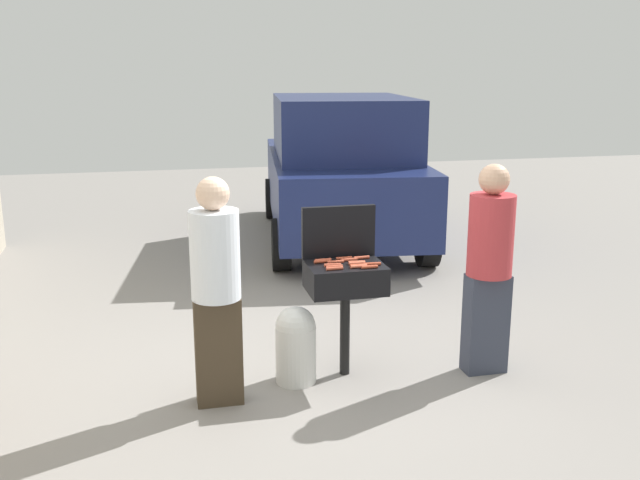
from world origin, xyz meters
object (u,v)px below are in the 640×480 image
Objects in this scene: hot_dog_7 at (323,260)px; hot_dog_9 at (322,261)px; hot_dog_11 at (372,264)px; hot_dog_14 at (359,266)px; bbq_grill at (345,282)px; hot_dog_3 at (335,268)px; hot_dog_1 at (344,258)px; hot_dog_12 at (358,265)px; propane_tank at (296,343)px; hot_dog_4 at (336,262)px; hot_dog_13 at (370,267)px; hot_dog_8 at (357,262)px; hot_dog_0 at (361,258)px; hot_dog_5 at (349,260)px; hot_dog_2 at (357,263)px; hot_dog_10 at (333,265)px; parked_minivan at (340,168)px; hot_dog_6 at (334,267)px; person_right at (489,262)px; person_left at (216,284)px.

hot_dog_9 is (-0.02, -0.04, 0.00)m from hot_dog_7.
hot_dog_14 is (-0.12, -0.04, 0.00)m from hot_dog_11.
hot_dog_3 is at bearing -130.95° from bbq_grill.
hot_dog_12 is (0.05, -0.23, 0.00)m from hot_dog_1.
hot_dog_4 is at bearing 14.54° from propane_tank.
hot_dog_12 reaches higher than propane_tank.
hot_dog_13 is (-0.05, -0.07, 0.00)m from hot_dog_11.
hot_dog_8 and hot_dog_11 have the same top height.
hot_dog_1 is at bearing 174.52° from hot_dog_0.
propane_tank is (-0.46, -0.13, -0.61)m from hot_dog_5.
hot_dog_4 and hot_dog_13 have the same top height.
hot_dog_3 and hot_dog_5 have the same top height.
hot_dog_5 is at bearing 104.50° from hot_dog_2.
hot_dog_2 is at bearing 26.25° from hot_dog_3.
hot_dog_0 and hot_dog_7 have the same top height.
hot_dog_10 is (-0.20, -0.03, 0.00)m from hot_dog_8.
parked_minivan is (0.96, 4.57, 0.09)m from hot_dog_13.
hot_dog_12 is 4.63m from parked_minivan.
hot_dog_9 is at bearing 158.62° from hot_dog_4.
hot_dog_14 is (0.22, -0.24, 0.00)m from hot_dog_7.
hot_dog_8 is (0.20, 0.08, 0.00)m from hot_dog_6.
hot_dog_11 is at bearing -3.04° from propane_tank.
hot_dog_5 is at bearing 0.29° from person_right.
hot_dog_5 is at bearing 19.34° from person_left.
hot_dog_1 and hot_dog_8 have the same top height.
hot_dog_0 is 0.03× the size of parked_minivan.
person_left is (-0.91, -0.13, -0.02)m from hot_dog_3.
hot_dog_14 is at bearing -60.99° from bbq_grill.
hot_dog_11 is at bearing 1.68° from hot_dog_6.
hot_dog_9 is (-0.26, 0.08, 0.00)m from hot_dog_8.
bbq_grill is 7.09× the size of hot_dog_2.
parked_minivan reaches higher than hot_dog_13.
hot_dog_12 is (0.23, -0.21, 0.00)m from hot_dog_7.
person_left is (-1.11, -0.23, -0.02)m from hot_dog_2.
person_right is (1.12, -0.20, 0.14)m from bbq_grill.
hot_dog_0 is at bearing 69.29° from hot_dog_14.
propane_tank is at bearing -165.46° from hot_dog_4.
hot_dog_14 is at bearing -110.71° from hot_dog_0.
person_left is (-1.22, -0.19, -0.02)m from hot_dog_11.
propane_tank is at bearing 9.35° from person_right.
bbq_grill is 1.49× the size of propane_tank.
hot_dog_13 is (0.10, -0.24, 0.00)m from hot_dog_5.
hot_dog_6 is at bearing -157.33° from hot_dog_8.
hot_dog_7 and hot_dog_10 have the same top height.
parked_minivan is at bearing 66.82° from person_left.
hot_dog_8 is 0.21× the size of propane_tank.
hot_dog_2 is 1.00× the size of hot_dog_11.
hot_dog_2 is at bearing 158.18° from hot_dog_11.
hot_dog_4 is 0.20m from hot_dog_12.
hot_dog_14 is at bearing -10.55° from hot_dog_6.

